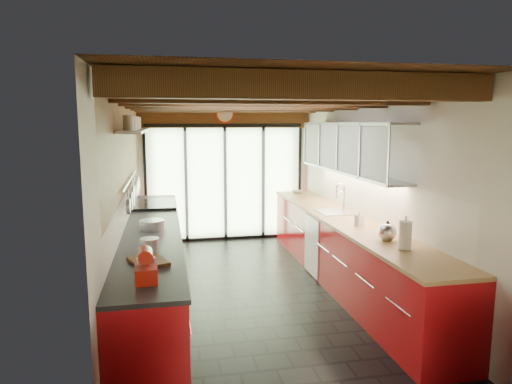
% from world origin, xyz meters
% --- Properties ---
extents(ground, '(5.50, 5.50, 0.00)m').
position_xyz_m(ground, '(0.00, 0.00, 0.00)').
color(ground, black).
rests_on(ground, ground).
extents(room_shell, '(5.50, 5.50, 5.50)m').
position_xyz_m(room_shell, '(0.00, 0.00, 1.65)').
color(room_shell, silver).
rests_on(room_shell, ground).
extents(ceiling_beams, '(3.14, 5.06, 4.90)m').
position_xyz_m(ceiling_beams, '(-0.00, 0.38, 2.46)').
color(ceiling_beams, '#593316').
rests_on(ceiling_beams, ground).
extents(glass_door, '(2.95, 0.10, 2.90)m').
position_xyz_m(glass_door, '(0.00, 2.69, 1.66)').
color(glass_door, '#C6EAAD').
rests_on(glass_door, ground).
extents(left_counter, '(0.68, 5.00, 0.92)m').
position_xyz_m(left_counter, '(-1.28, 0.00, 0.46)').
color(left_counter, '#B51016').
rests_on(left_counter, ground).
extents(range_stove, '(0.66, 0.90, 0.97)m').
position_xyz_m(range_stove, '(-1.28, 1.45, 0.47)').
color(range_stove, silver).
rests_on(range_stove, ground).
extents(right_counter, '(0.68, 5.00, 0.92)m').
position_xyz_m(right_counter, '(1.27, 0.00, 0.46)').
color(right_counter, '#B51016').
rests_on(right_counter, ground).
extents(sink_assembly, '(0.45, 0.52, 0.43)m').
position_xyz_m(sink_assembly, '(1.29, 0.40, 0.96)').
color(sink_assembly, silver).
rests_on(sink_assembly, right_counter).
extents(upper_cabinets_right, '(0.34, 3.00, 3.00)m').
position_xyz_m(upper_cabinets_right, '(1.43, 0.30, 1.85)').
color(upper_cabinets_right, silver).
rests_on(upper_cabinets_right, ground).
extents(left_wall_fixtures, '(0.28, 2.60, 0.96)m').
position_xyz_m(left_wall_fixtures, '(-1.47, 0.29, 1.78)').
color(left_wall_fixtures, silver).
rests_on(left_wall_fixtures, ground).
extents(stand_mixer, '(0.19, 0.31, 0.28)m').
position_xyz_m(stand_mixer, '(-1.27, -2.00, 1.03)').
color(stand_mixer, red).
rests_on(stand_mixer, left_counter).
extents(pot_large, '(0.25, 0.25, 0.12)m').
position_xyz_m(pot_large, '(-1.27, -1.09, 0.98)').
color(pot_large, silver).
rests_on(pot_large, left_counter).
extents(pot_small, '(0.37, 0.37, 0.11)m').
position_xyz_m(pot_small, '(-1.27, -0.17, 0.98)').
color(pot_small, silver).
rests_on(pot_small, left_counter).
extents(cutting_board, '(0.41, 0.47, 0.03)m').
position_xyz_m(cutting_board, '(-1.27, -1.54, 0.94)').
color(cutting_board, brown).
rests_on(cutting_board, left_counter).
extents(kettle, '(0.20, 0.25, 0.24)m').
position_xyz_m(kettle, '(1.27, -1.21, 1.02)').
color(kettle, silver).
rests_on(kettle, right_counter).
extents(paper_towel, '(0.16, 0.16, 0.35)m').
position_xyz_m(paper_towel, '(1.27, -1.58, 1.07)').
color(paper_towel, white).
rests_on(paper_towel, right_counter).
extents(soap_bottle, '(0.11, 0.11, 0.20)m').
position_xyz_m(soap_bottle, '(1.27, -0.47, 1.02)').
color(soap_bottle, silver).
rests_on(soap_bottle, right_counter).
extents(bowl, '(0.26, 0.26, 0.05)m').
position_xyz_m(bowl, '(1.27, 2.25, 0.94)').
color(bowl, silver).
rests_on(bowl, right_counter).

